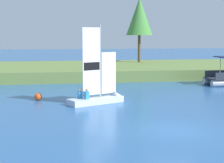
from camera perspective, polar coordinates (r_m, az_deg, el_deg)
ground_plane at (r=18.83m, az=9.36°, el=-7.41°), size 200.00×200.00×0.00m
shore_bank at (r=43.74m, az=-1.28°, el=1.82°), size 80.00×15.18×1.12m
shoreline_tree_midright at (r=48.17m, az=4.24°, el=9.89°), size 3.36×3.36×8.20m
sailboat at (r=25.91m, az=-1.34°, el=-2.23°), size 4.47×2.95×5.72m
channel_buoy at (r=27.22m, az=-11.28°, el=-2.31°), size 0.53×0.53×0.53m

